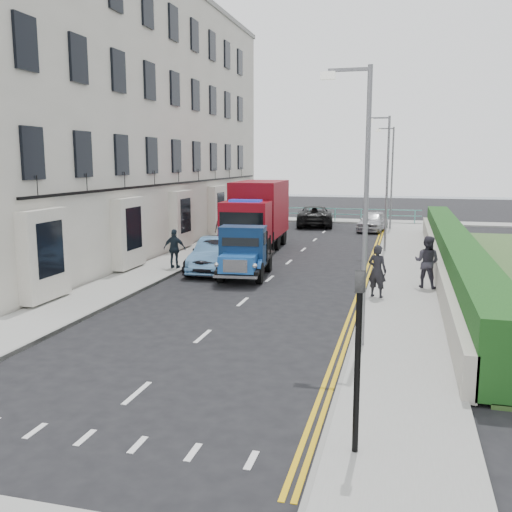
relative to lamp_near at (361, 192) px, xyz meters
name	(u,v)px	position (x,y,z in m)	size (l,w,h in m)	color
ground	(225,317)	(-4.18, 2.00, -4.00)	(120.00, 120.00, 0.00)	black
pavement_west	(179,260)	(-9.38, 11.00, -3.94)	(2.40, 38.00, 0.12)	gray
pavement_east	(404,270)	(1.12, 11.00, -3.94)	(2.60, 38.00, 0.12)	gray
promenade	(336,221)	(-4.18, 31.00, -3.94)	(30.00, 2.50, 0.12)	gray
sea_plane	(364,197)	(-4.18, 62.00, -4.00)	(120.00, 120.00, 0.00)	slate
terrace_west	(131,116)	(-13.65, 15.00, 3.17)	(6.31, 30.20, 14.25)	silver
garden_east	(451,253)	(3.03, 11.00, -3.10)	(1.45, 28.00, 1.75)	#B2AD9E
seafront_railing	(335,215)	(-4.18, 30.20, -3.42)	(13.00, 0.08, 1.11)	#59B2A5
lamp_near	(361,192)	(0.00, 0.00, 0.00)	(1.23, 0.18, 7.00)	slate
lamp_mid	(385,176)	(0.00, 16.00, 0.00)	(1.23, 0.18, 7.00)	slate
lamp_far	(390,172)	(0.00, 26.00, 0.00)	(1.23, 0.18, 7.00)	slate
traffic_signal	(358,335)	(0.42, -5.50, -1.92)	(0.16, 0.20, 3.10)	black
bedford_lorry	(244,255)	(-5.18, 7.63, -3.01)	(2.20, 4.68, 2.14)	black
red_lorry	(257,214)	(-6.58, 15.23, -2.05)	(2.69, 7.09, 3.66)	black
parked_car_front	(217,254)	(-6.78, 9.00, -3.23)	(1.81, 4.50, 1.53)	black
parked_car_mid	(217,255)	(-6.78, 9.00, -3.27)	(1.54, 4.41, 1.45)	#6197D0
parked_car_rear	(258,227)	(-7.58, 19.25, -3.21)	(2.20, 5.41, 1.57)	#B9BABE
seafront_car_left	(315,216)	(-5.36, 27.43, -3.24)	(2.52, 5.46, 1.52)	black
seafront_car_right	(373,221)	(-1.02, 25.27, -3.31)	(1.62, 4.03, 1.37)	#B8B8BD
pedestrian_east_near	(377,271)	(0.22, 5.40, -2.97)	(0.66, 0.44, 1.82)	black
pedestrian_east_far	(427,262)	(1.92, 7.38, -2.91)	(0.94, 0.73, 1.93)	#312E39
pedestrian_west_near	(175,249)	(-8.58, 8.63, -3.02)	(1.00, 0.42, 1.71)	#1B2731
pedestrian_west_far	(222,227)	(-9.06, 16.84, -2.99)	(0.86, 0.56, 1.77)	#382928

